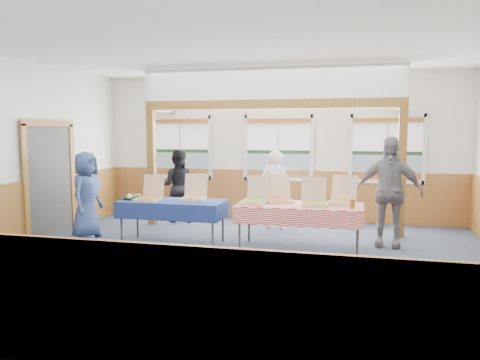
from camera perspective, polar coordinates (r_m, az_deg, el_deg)
name	(u,v)px	position (r m, az deg, el deg)	size (l,w,h in m)	color
floor	(241,260)	(7.26, 0.15, -9.77)	(8.00, 8.00, 0.00)	#2B3546
ceiling	(241,46)	(7.09, 0.16, 15.97)	(8.00, 8.00, 0.00)	white
wall_back	(278,148)	(10.42, 4.71, 3.94)	(8.00, 8.00, 0.00)	silver
wall_front	(134,179)	(3.70, -12.75, 0.08)	(8.00, 8.00, 0.00)	silver
wall_left	(13,153)	(8.84, -25.98, 2.98)	(8.00, 8.00, 0.00)	silver
wainscot_back	(278,195)	(10.49, 4.64, -1.81)	(7.98, 0.05, 1.10)	brown
wainscot_front	(139,309)	(3.96, -12.22, -15.17)	(7.98, 0.05, 1.10)	brown
wainscot_left	(17,214)	(8.93, -25.55, -3.76)	(0.05, 6.98, 1.10)	brown
cased_opening	(50,180)	(9.56, -22.20, 0.02)	(0.06, 1.30, 2.10)	#373737
window_left	(180,144)	(10.98, -7.29, 4.42)	(1.56, 0.10, 1.46)	silver
window_mid	(278,144)	(10.38, 4.67, 4.36)	(1.56, 0.10, 1.46)	silver
window_right	(387,145)	(10.27, 17.48, 4.09)	(1.56, 0.10, 1.46)	silver
post_left	(152,168)	(10.02, -10.71, 1.48)	(0.15, 0.15, 2.40)	brown
post_right	(402,173)	(9.16, 19.09, 0.84)	(0.15, 0.15, 2.40)	brown
cross_beam	(269,104)	(9.25, 3.56, 9.20)	(5.15, 0.18, 0.18)	brown
table_left	(172,204)	(8.30, -8.24, -2.88)	(1.99, 1.30, 0.76)	#373737
table_right	(300,208)	(7.83, 7.28, -3.35)	(2.23, 1.46, 0.76)	#373737
pizza_box_a	(149,197)	(8.34, -11.06, -2.03)	(0.42, 0.50, 0.43)	#D5B38E
pizza_box_b	(194,196)	(8.31, -5.63, -1.97)	(0.47, 0.55, 0.44)	#D5B38E
pizza_box_c	(255,200)	(7.84, 1.80, -2.42)	(0.49, 0.57, 0.45)	#D5B38E
pizza_box_d	(280,198)	(8.05, 4.88, -2.21)	(0.55, 0.61, 0.45)	#D5B38E
pizza_box_e	(314,202)	(7.71, 9.03, -2.63)	(0.47, 0.55, 0.45)	#D5B38E
pizza_box_f	(341,201)	(7.91, 12.17, -2.46)	(0.54, 0.61, 0.47)	#D5B38E
veggie_tray	(133,197)	(8.59, -12.89, -2.07)	(0.38, 0.38, 0.09)	black
drink_glass	(352,204)	(7.52, 13.53, -2.88)	(0.07, 0.07, 0.15)	brown
woman_white	(275,190)	(9.41, 4.34, -1.17)	(0.58, 0.38, 1.60)	silver
woman_black	(178,186)	(10.25, -7.60, -0.71)	(0.76, 0.59, 1.57)	black
man_blue	(86,195)	(9.05, -18.22, -1.75)	(0.78, 0.51, 1.60)	#32477E
person_grey	(388,192)	(8.36, 17.64, -1.37)	(1.10, 0.46, 1.88)	slate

